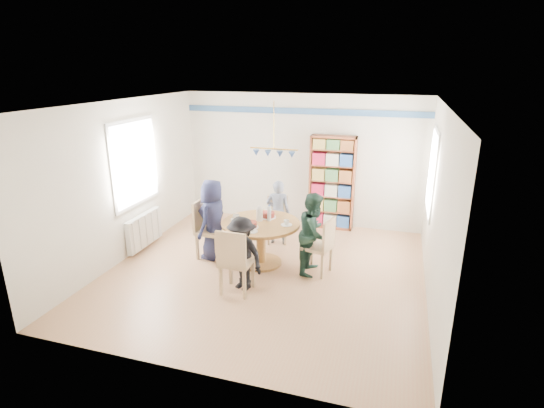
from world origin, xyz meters
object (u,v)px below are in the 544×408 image
at_px(chair_right, 322,244).
at_px(person_left, 213,219).
at_px(person_right, 314,233).
at_px(chair_far, 277,217).
at_px(radiator, 145,230).
at_px(dining_table, 261,233).
at_px(bookshelf, 332,184).
at_px(chair_near, 234,259).
at_px(person_far, 278,212).
at_px(chair_left, 206,226).
at_px(person_near, 242,254).

height_order(chair_right, person_left, person_left).
relative_size(person_left, person_right, 1.05).
bearing_deg(chair_far, person_left, -129.76).
bearing_deg(chair_far, radiator, -155.20).
distance_m(dining_table, person_right, 0.91).
relative_size(radiator, person_left, 0.71).
distance_m(chair_right, person_right, 0.21).
bearing_deg(bookshelf, chair_right, -84.47).
bearing_deg(dining_table, chair_right, -3.32).
bearing_deg(person_left, dining_table, 95.87).
bearing_deg(chair_far, person_right, -49.27).
height_order(radiator, bookshelf, bookshelf).
height_order(chair_near, person_far, person_far).
xyz_separation_m(chair_left, person_far, (1.03, 0.93, 0.05)).
bearing_deg(dining_table, bookshelf, 67.60).
distance_m(dining_table, chair_far, 1.05).
height_order(radiator, chair_right, chair_right).
distance_m(chair_far, person_right, 1.42).
bearing_deg(chair_left, person_right, -0.93).
relative_size(chair_far, bookshelf, 0.46).
bearing_deg(chair_right, dining_table, 176.68).
height_order(dining_table, bookshelf, bookshelf).
relative_size(chair_left, bookshelf, 0.54).
xyz_separation_m(radiator, chair_far, (2.24, 1.04, 0.13)).
height_order(person_left, person_right, person_left).
xyz_separation_m(chair_near, person_near, (0.04, 0.19, 0.01)).
distance_m(chair_far, person_near, 1.93).
bearing_deg(person_right, dining_table, 90.79).
relative_size(radiator, dining_table, 0.77).
xyz_separation_m(person_far, bookshelf, (0.82, 1.11, 0.33)).
bearing_deg(radiator, chair_left, -0.15).
bearing_deg(bookshelf, dining_table, -112.40).
bearing_deg(chair_right, radiator, 178.82).
relative_size(radiator, person_near, 0.87).
relative_size(person_left, person_near, 1.23).
relative_size(radiator, chair_far, 1.14).
xyz_separation_m(radiator, chair_near, (2.21, -1.09, 0.21)).
relative_size(person_right, bookshelf, 0.70).
height_order(chair_far, person_far, person_far).
relative_size(chair_right, bookshelf, 0.49).
xyz_separation_m(dining_table, person_far, (0.03, 0.93, 0.06)).
distance_m(chair_left, person_left, 0.19).
bearing_deg(person_right, chair_left, 91.57).
bearing_deg(person_left, person_right, 95.49).
relative_size(chair_far, person_near, 0.76).
xyz_separation_m(chair_left, person_right, (1.90, -0.03, 0.10)).
xyz_separation_m(radiator, chair_right, (3.30, -0.07, 0.17)).
height_order(chair_left, chair_near, chair_left).
bearing_deg(bookshelf, chair_left, -132.06).
xyz_separation_m(chair_far, chair_near, (-0.03, -2.12, 0.08)).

